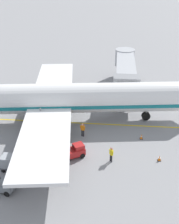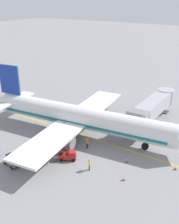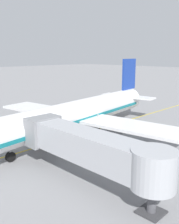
# 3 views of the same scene
# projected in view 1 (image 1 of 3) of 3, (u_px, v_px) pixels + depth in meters

# --- Properties ---
(ground_plane) EXTENTS (400.00, 400.00, 0.00)m
(ground_plane) POSITION_uv_depth(u_px,v_px,m) (68.00, 122.00, 37.18)
(ground_plane) COLOR gray
(gate_lead_in_line) EXTENTS (0.24, 80.00, 0.01)m
(gate_lead_in_line) POSITION_uv_depth(u_px,v_px,m) (68.00, 122.00, 37.17)
(gate_lead_in_line) COLOR gold
(gate_lead_in_line) RESTS_ON ground
(parked_airliner) EXTENTS (30.43, 37.32, 10.63)m
(parked_airliner) POSITION_uv_depth(u_px,v_px,m) (56.00, 99.00, 35.94)
(parked_airliner) COLOR white
(parked_airliner) RESTS_ON ground
(jet_bridge) EXTENTS (16.04, 3.50, 4.98)m
(jet_bridge) POSITION_uv_depth(u_px,v_px,m) (125.00, 70.00, 44.82)
(jet_bridge) COLOR #A8AAAF
(jet_bridge) RESTS_ON ground
(baggage_tug_lead) EXTENTS (2.33, 2.76, 1.62)m
(baggage_tug_lead) POSITION_uv_depth(u_px,v_px,m) (73.00, 151.00, 30.31)
(baggage_tug_lead) COLOR #B21E1E
(baggage_tug_lead) RESTS_ON ground
(baggage_tug_trailing) EXTENTS (1.65, 2.67, 1.62)m
(baggage_tug_trailing) POSITION_uv_depth(u_px,v_px,m) (1.00, 184.00, 25.85)
(baggage_tug_trailing) COLOR slate
(baggage_tug_trailing) RESTS_ON ground
(baggage_cart_front) EXTENTS (1.41, 2.93, 1.58)m
(baggage_cart_front) POSITION_uv_depth(u_px,v_px,m) (39.00, 162.00, 28.38)
(baggage_cart_front) COLOR #4C4C51
(baggage_cart_front) RESTS_ON ground
(baggage_cart_second_in_train) EXTENTS (1.41, 2.93, 1.58)m
(baggage_cart_second_in_train) POSITION_uv_depth(u_px,v_px,m) (12.00, 162.00, 28.36)
(baggage_cart_second_in_train) COLOR #4C4C51
(baggage_cart_second_in_train) RESTS_ON ground
(ground_crew_wing_walker) EXTENTS (0.63, 0.51, 1.69)m
(ground_crew_wing_walker) POSITION_uv_depth(u_px,v_px,m) (111.00, 154.00, 29.53)
(ground_crew_wing_walker) COLOR #232328
(ground_crew_wing_walker) RESTS_ON ground
(ground_crew_loader) EXTENTS (0.36, 0.70, 1.69)m
(ground_crew_loader) POSITION_uv_depth(u_px,v_px,m) (83.00, 129.00, 33.84)
(ground_crew_loader) COLOR #232328
(ground_crew_loader) RESTS_ON ground
(safety_cone_nose_right) EXTENTS (0.36, 0.36, 0.59)m
(safety_cone_nose_right) POSITION_uv_depth(u_px,v_px,m) (141.00, 137.00, 33.64)
(safety_cone_nose_right) COLOR black
(safety_cone_nose_right) RESTS_ON ground
(safety_cone_wing_tip) EXTENTS (0.36, 0.36, 0.59)m
(safety_cone_wing_tip) POSITION_uv_depth(u_px,v_px,m) (159.00, 158.00, 29.96)
(safety_cone_wing_tip) COLOR black
(safety_cone_wing_tip) RESTS_ON ground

